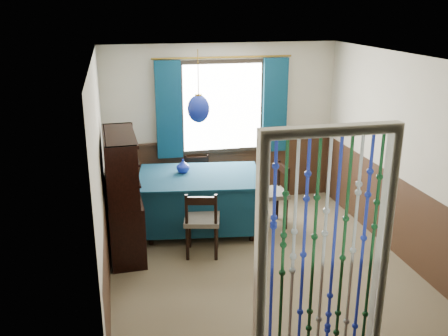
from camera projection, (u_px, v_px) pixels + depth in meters
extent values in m
plane|color=brown|center=(256.00, 259.00, 6.25)|extent=(4.00, 4.00, 0.00)
plane|color=silver|center=(260.00, 56.00, 5.46)|extent=(4.00, 4.00, 0.00)
plane|color=beige|center=(222.00, 126.00, 7.71)|extent=(3.60, 0.00, 3.60)
plane|color=beige|center=(328.00, 240.00, 4.00)|extent=(3.60, 0.00, 3.60)
plane|color=beige|center=(101.00, 176.00, 5.48)|extent=(0.00, 4.00, 4.00)
plane|color=beige|center=(396.00, 155.00, 6.23)|extent=(0.00, 4.00, 4.00)
plane|color=#382215|center=(222.00, 172.00, 7.93)|extent=(3.60, 0.00, 3.60)
plane|color=#382215|center=(321.00, 318.00, 4.25)|extent=(3.60, 0.00, 3.60)
plane|color=#382215|center=(107.00, 237.00, 5.72)|extent=(0.00, 4.00, 4.00)
plane|color=#382215|center=(389.00, 210.00, 6.46)|extent=(0.00, 4.00, 4.00)
cube|color=black|center=(222.00, 107.00, 7.57)|extent=(1.32, 0.12, 1.42)
cube|color=#0D3043|center=(200.00, 200.00, 6.96)|extent=(1.74, 1.30, 0.65)
cube|color=#0D3043|center=(200.00, 176.00, 6.85)|extent=(1.81, 1.37, 0.03)
cylinder|color=black|center=(151.00, 239.00, 6.63)|extent=(0.07, 0.07, 0.14)
cylinder|color=black|center=(252.00, 235.00, 6.73)|extent=(0.07, 0.07, 0.14)
cylinder|color=black|center=(154.00, 214.00, 7.42)|extent=(0.07, 0.07, 0.14)
cylinder|color=black|center=(244.00, 211.00, 7.52)|extent=(0.07, 0.07, 0.14)
cylinder|color=black|center=(187.00, 244.00, 6.18)|extent=(0.04, 0.04, 0.44)
cylinder|color=black|center=(216.00, 244.00, 6.17)|extent=(0.04, 0.04, 0.44)
cylinder|color=black|center=(189.00, 232.00, 6.49)|extent=(0.04, 0.04, 0.44)
cylinder|color=black|center=(216.00, 232.00, 6.49)|extent=(0.04, 0.04, 0.44)
cube|color=#5B5549|center=(202.00, 219.00, 6.25)|extent=(0.52, 0.50, 0.06)
cube|color=black|center=(201.00, 201.00, 5.98)|extent=(0.37, 0.12, 0.10)
cylinder|color=black|center=(186.00, 211.00, 6.03)|extent=(0.04, 0.04, 0.43)
cylinder|color=black|center=(216.00, 211.00, 6.03)|extent=(0.04, 0.04, 0.43)
cylinder|color=black|center=(208.00, 194.00, 7.81)|extent=(0.04, 0.04, 0.43)
cylinder|color=black|center=(186.00, 194.00, 7.79)|extent=(0.04, 0.04, 0.43)
cylinder|color=black|center=(209.00, 201.00, 7.51)|extent=(0.04, 0.04, 0.43)
cylinder|color=black|center=(186.00, 202.00, 7.49)|extent=(0.04, 0.04, 0.43)
cube|color=#5B5549|center=(197.00, 183.00, 7.57)|extent=(0.48, 0.46, 0.06)
cube|color=black|center=(197.00, 160.00, 7.63)|extent=(0.36, 0.10, 0.10)
cylinder|color=black|center=(208.00, 168.00, 7.69)|extent=(0.04, 0.04, 0.42)
cylinder|color=black|center=(186.00, 168.00, 7.67)|extent=(0.04, 0.04, 0.42)
cylinder|color=black|center=(117.00, 212.00, 7.07)|extent=(0.05, 0.05, 0.47)
cylinder|color=black|center=(121.00, 223.00, 6.73)|extent=(0.05, 0.05, 0.47)
cylinder|color=black|center=(142.00, 209.00, 7.18)|extent=(0.05, 0.05, 0.47)
cylinder|color=black|center=(147.00, 219.00, 6.84)|extent=(0.05, 0.05, 0.47)
cube|color=#5B5549|center=(131.00, 198.00, 6.87)|extent=(0.49, 0.51, 0.06)
cube|color=black|center=(115.00, 176.00, 6.71)|extent=(0.09, 0.40, 0.10)
cylinder|color=black|center=(114.00, 182.00, 6.92)|extent=(0.04, 0.04, 0.46)
cylinder|color=black|center=(118.00, 191.00, 6.58)|extent=(0.04, 0.04, 0.46)
cylinder|color=black|center=(286.00, 214.00, 7.02)|extent=(0.05, 0.05, 0.46)
cylinder|color=black|center=(277.00, 204.00, 7.36)|extent=(0.05, 0.05, 0.46)
cylinder|color=black|center=(263.00, 216.00, 6.94)|extent=(0.05, 0.05, 0.46)
cylinder|color=black|center=(255.00, 206.00, 7.28)|extent=(0.05, 0.05, 0.46)
cube|color=#5B5549|center=(271.00, 193.00, 7.07)|extent=(0.44, 0.46, 0.06)
cube|color=black|center=(284.00, 170.00, 7.01)|extent=(0.05, 0.39, 0.10)
cylinder|color=black|center=(288.00, 184.00, 6.88)|extent=(0.04, 0.04, 0.45)
cylinder|color=black|center=(279.00, 175.00, 7.22)|extent=(0.04, 0.04, 0.45)
cube|color=black|center=(125.00, 222.00, 6.38)|extent=(0.45, 1.20, 0.78)
cube|color=black|center=(123.00, 180.00, 5.61)|extent=(0.36, 0.06, 0.78)
cube|color=black|center=(120.00, 152.00, 6.66)|extent=(0.36, 0.06, 0.78)
cube|color=black|center=(119.00, 135.00, 6.02)|extent=(0.40, 1.20, 0.04)
cube|color=black|center=(106.00, 165.00, 6.10)|extent=(0.07, 1.17, 0.78)
cube|color=black|center=(125.00, 173.00, 6.18)|extent=(0.35, 1.12, 0.02)
cube|color=black|center=(123.00, 153.00, 6.09)|extent=(0.35, 1.12, 0.02)
cylinder|color=olive|center=(198.00, 80.00, 6.43)|extent=(0.01, 0.01, 0.77)
ellipsoid|color=navy|center=(199.00, 109.00, 6.55)|extent=(0.30, 0.30, 0.36)
cylinder|color=olive|center=(198.00, 95.00, 6.49)|extent=(0.09, 0.09, 0.03)
imported|color=navy|center=(183.00, 166.00, 6.93)|extent=(0.18, 0.18, 0.18)
imported|color=beige|center=(127.00, 176.00, 5.95)|extent=(0.25, 0.25, 0.06)
imported|color=beige|center=(127.00, 182.00, 6.43)|extent=(0.18, 0.18, 0.18)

